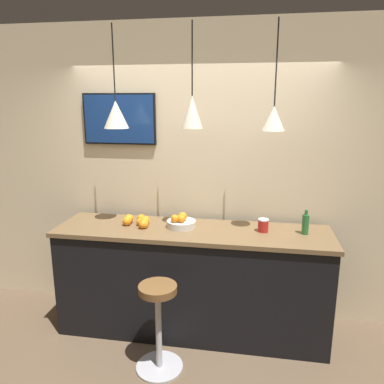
# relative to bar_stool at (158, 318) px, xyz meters

# --- Properties ---
(ground_plane) EXTENTS (14.00, 14.00, 0.00)m
(ground_plane) POSITION_rel_bar_stool_xyz_m (0.18, -0.16, -0.47)
(ground_plane) COLOR brown
(back_wall) EXTENTS (8.00, 0.06, 2.90)m
(back_wall) POSITION_rel_bar_stool_xyz_m (0.18, 1.02, 0.98)
(back_wall) COLOR beige
(back_wall) RESTS_ON ground_plane
(service_counter) EXTENTS (2.52, 0.65, 1.03)m
(service_counter) POSITION_rel_bar_stool_xyz_m (0.18, 0.59, 0.05)
(service_counter) COLOR black
(service_counter) RESTS_ON ground_plane
(bar_stool) EXTENTS (0.39, 0.39, 0.75)m
(bar_stool) POSITION_rel_bar_stool_xyz_m (0.00, 0.00, 0.00)
(bar_stool) COLOR #B7B7BC
(bar_stool) RESTS_ON ground_plane
(fruit_bowl) EXTENTS (0.27, 0.27, 0.14)m
(fruit_bowl) POSITION_rel_bar_stool_xyz_m (0.07, 0.62, 0.61)
(fruit_bowl) COLOR beige
(fruit_bowl) RESTS_ON service_counter
(orange_pile) EXTENTS (0.27, 0.24, 0.09)m
(orange_pile) POSITION_rel_bar_stool_xyz_m (-0.34, 0.62, 0.60)
(orange_pile) COLOR orange
(orange_pile) RESTS_ON service_counter
(juice_bottle) EXTENTS (0.06, 0.06, 0.22)m
(juice_bottle) POSITION_rel_bar_stool_xyz_m (1.18, 0.63, 0.65)
(juice_bottle) COLOR #286B33
(juice_bottle) RESTS_ON service_counter
(spread_jar) EXTENTS (0.09, 0.09, 0.12)m
(spread_jar) POSITION_rel_bar_stool_xyz_m (0.81, 0.63, 0.62)
(spread_jar) COLOR red
(spread_jar) RESTS_ON service_counter
(pendant_lamp_left) EXTENTS (0.22, 0.22, 0.87)m
(pendant_lamp_left) POSITION_rel_bar_stool_xyz_m (-0.50, 0.59, 1.59)
(pendant_lamp_left) COLOR black
(pendant_lamp_middle) EXTENTS (0.18, 0.18, 0.86)m
(pendant_lamp_middle) POSITION_rel_bar_stool_xyz_m (0.18, 0.59, 1.61)
(pendant_lamp_middle) COLOR black
(pendant_lamp_right) EXTENTS (0.19, 0.19, 0.88)m
(pendant_lamp_right) POSITION_rel_bar_stool_xyz_m (0.86, 0.59, 1.56)
(pendant_lamp_right) COLOR black
(mounted_tv) EXTENTS (0.73, 0.04, 0.50)m
(mounted_tv) POSITION_rel_bar_stool_xyz_m (-0.61, 0.97, 1.52)
(mounted_tv) COLOR black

